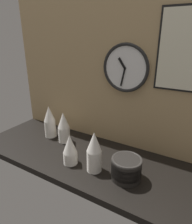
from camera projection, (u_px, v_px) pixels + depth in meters
ground_plane at (92, 159)px, 127.89cm from camera, size 160.00×56.00×4.00cm
wall_tiled_back at (113, 68)px, 129.52cm from camera, size 160.00×3.00×105.00cm
cup_stack_center_left at (64, 127)px, 142.16cm from camera, size 8.55×8.55×22.31cm
cup_stack_left at (50, 122)px, 149.26cm from camera, size 8.55×8.55×24.09cm
cup_stack_center at (70, 149)px, 117.95cm from camera, size 8.55×8.55×18.76cm
cup_stack_center_right at (94, 152)px, 110.64cm from camera, size 8.55×8.55×24.09cm
bowl_stack_right at (126, 168)px, 106.19cm from camera, size 16.52×16.52×12.25cm
wall_clock at (125, 68)px, 121.81cm from camera, size 29.98×2.70×29.98cm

